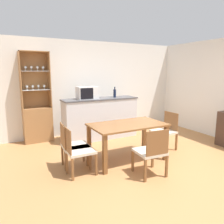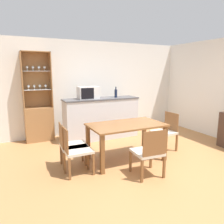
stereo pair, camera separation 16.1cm
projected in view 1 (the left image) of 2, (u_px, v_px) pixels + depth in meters
The scene contains 11 objects.
ground_plane at pixel (152, 163), 4.18m from camera, with size 18.00×18.00×0.00m, color #B27A47.
wall_back at pixel (96, 88), 6.23m from camera, with size 6.80×0.06×2.55m.
kitchen_counter at pixel (100, 118), 5.69m from camera, with size 1.96×0.54×1.06m.
display_cabinet at pixel (37, 116), 5.41m from camera, with size 0.68×0.35×2.20m.
dining_table at pixel (127, 129), 4.27m from camera, with size 1.45×0.84×0.73m.
dining_chair_side_left_far at pixel (73, 146), 3.93m from camera, with size 0.49×0.49×0.83m.
dining_chair_side_right_far at pixel (165, 131), 4.90m from camera, with size 0.47×0.47×0.83m.
dining_chair_side_left_near at pixel (78, 150), 3.71m from camera, with size 0.45×0.45×0.83m.
dining_chair_head_near at pixel (151, 152), 3.64m from camera, with size 0.49×0.49×0.83m.
microwave at pixel (87, 93), 5.41m from camera, with size 0.50×0.33×0.30m.
wine_bottle at pixel (115, 93), 5.74m from camera, with size 0.07×0.07×0.28m.
Camera 1 is at (-2.50, -3.12, 1.75)m, focal length 35.00 mm.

